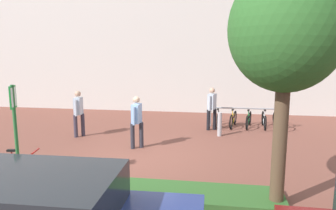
{
  "coord_description": "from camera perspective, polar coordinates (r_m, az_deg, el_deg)",
  "views": [
    {
      "loc": [
        2.28,
        -8.86,
        3.18
      ],
      "look_at": [
        0.57,
        2.2,
        1.25
      ],
      "focal_mm": 34.07,
      "sensor_mm": 36.0,
      "label": 1
    }
  ],
  "objects": [
    {
      "name": "ground_plane",
      "position": [
        9.69,
        -5.39,
        -9.43
      ],
      "size": [
        60.0,
        60.0,
        0.0
      ],
      "primitive_type": "plane",
      "color": "brown"
    },
    {
      "name": "building_facade",
      "position": [
        17.07,
        1.1,
        15.89
      ],
      "size": [
        28.0,
        1.2,
        10.0
      ],
      "primitive_type": "cube",
      "color": "silver",
      "rests_on": "ground"
    },
    {
      "name": "planter_strip",
      "position": [
        7.47,
        -8.08,
        -14.85
      ],
      "size": [
        7.0,
        1.1,
        0.16
      ],
      "primitive_type": "cube",
      "color": "#336028",
      "rests_on": "ground"
    },
    {
      "name": "tree_sidewalk",
      "position": [
        6.5,
        20.45,
        12.35
      ],
      "size": [
        2.19,
        2.19,
        4.78
      ],
      "color": "brown",
      "rests_on": "ground"
    },
    {
      "name": "parking_sign_post",
      "position": [
        8.08,
        -25.72,
        -2.62
      ],
      "size": [
        0.12,
        0.36,
        2.42
      ],
      "color": "#2D7238",
      "rests_on": "ground"
    },
    {
      "name": "bike_at_sign",
      "position": [
        8.57,
        -24.85,
        -10.46
      ],
      "size": [
        1.67,
        0.43,
        0.86
      ],
      "color": "black",
      "rests_on": "ground"
    },
    {
      "name": "bike_rack_cluster",
      "position": [
        13.71,
        14.2,
        -2.46
      ],
      "size": [
        3.21,
        1.66,
        0.83
      ],
      "color": "#99999E",
      "rests_on": "ground"
    },
    {
      "name": "bollard_steel",
      "position": [
        12.07,
        9.22,
        -3.43
      ],
      "size": [
        0.16,
        0.16,
        0.9
      ],
      "primitive_type": "cylinder",
      "color": "#ADADB2",
      "rests_on": "ground"
    },
    {
      "name": "person_shirt_white",
      "position": [
        12.18,
        -15.71,
        -0.98
      ],
      "size": [
        0.34,
        0.61,
        1.72
      ],
      "color": "#383342",
      "rests_on": "ground"
    },
    {
      "name": "person_casual_tan",
      "position": [
        12.85,
        7.85,
        -0.16
      ],
      "size": [
        0.39,
        0.58,
        1.72
      ],
      "color": "black",
      "rests_on": "ground"
    },
    {
      "name": "person_shirt_blue",
      "position": [
        10.39,
        -5.63,
        -2.48
      ],
      "size": [
        0.4,
        0.61,
        1.72
      ],
      "color": "#2D2D38",
      "rests_on": "ground"
    }
  ]
}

